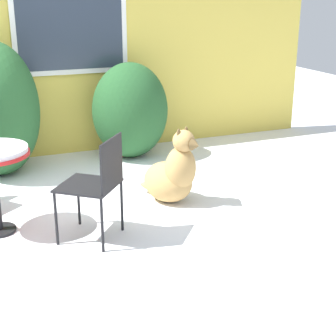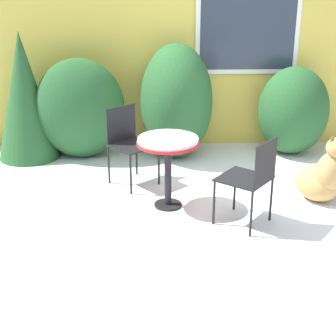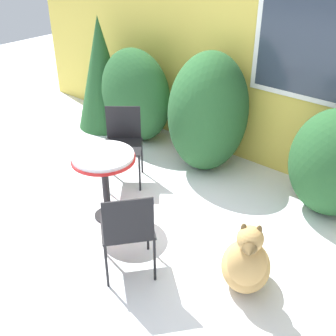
% 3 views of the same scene
% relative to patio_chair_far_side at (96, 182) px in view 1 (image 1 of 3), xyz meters
% --- Properties ---
extents(ground_plane, '(16.00, 16.00, 0.00)m').
position_rel_patio_chair_far_side_xyz_m(ground_plane, '(-0.35, 0.34, -0.51)').
color(ground_plane, white).
extents(house_wall, '(8.00, 0.10, 3.08)m').
position_rel_patio_chair_far_side_xyz_m(house_wall, '(-0.31, 2.54, 1.04)').
color(house_wall, '#DBC14C').
rests_on(house_wall, ground_plane).
extents(shrub_right, '(0.94, 0.85, 1.18)m').
position_rel_patio_chair_far_side_xyz_m(shrub_right, '(0.95, 2.08, 0.08)').
color(shrub_right, '#235128').
rests_on(shrub_right, ground_plane).
extents(patio_chair_far_side, '(0.63, 0.63, 0.89)m').
position_rel_patio_chair_far_side_xyz_m(patio_chair_far_side, '(0.00, 0.00, 0.00)').
color(patio_chair_far_side, black).
rests_on(patio_chair_far_side, ground_plane).
extents(dog, '(0.62, 0.69, 0.78)m').
position_rel_patio_chair_far_side_xyz_m(dog, '(0.88, 0.51, -0.23)').
color(dog, tan).
rests_on(dog, ground_plane).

